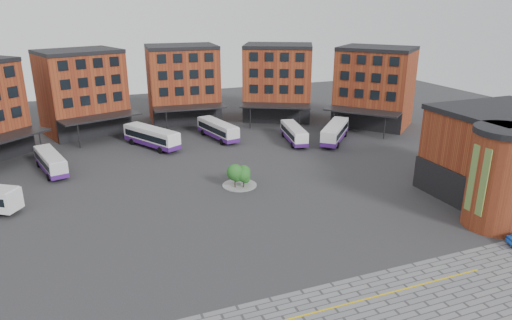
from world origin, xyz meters
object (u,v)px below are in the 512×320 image
object	(u,v)px
tree_island	(240,175)
bus_c	(152,137)
bus_e	(294,133)
bus_b	(51,162)
bus_d	(218,130)
bus_f	(335,132)

from	to	relation	value
tree_island	bus_c	world-z (taller)	bus_c
tree_island	bus_e	distance (m)	21.47
bus_c	bus_e	xyz separation A→B (m)	(22.68, -5.65, -0.23)
tree_island	bus_c	bearing A→B (deg)	110.15
bus_b	bus_d	size ratio (longest dim) A/B	0.93
tree_island	bus_c	size ratio (longest dim) A/B	0.39
bus_d	bus_b	bearing A→B (deg)	-176.37
bus_c	tree_island	bearing A→B (deg)	-98.71
bus_c	bus_d	distance (m)	11.38
bus_b	bus_e	world-z (taller)	bus_b
bus_b	bus_e	xyz separation A→B (m)	(37.47, 0.92, -0.01)
tree_island	bus_e	xyz separation A→B (m)	(14.95, 15.40, -0.13)
bus_c	bus_f	xyz separation A→B (m)	(29.16, -7.97, -0.04)
bus_e	bus_f	world-z (taller)	bus_f
bus_c	bus_f	world-z (taller)	bus_c
bus_f	bus_b	bearing A→B (deg)	-139.84
tree_island	bus_d	xyz separation A→B (m)	(3.63, 21.87, -0.00)
bus_f	bus_d	bearing A→B (deg)	-164.28
bus_d	tree_island	bearing A→B (deg)	-111.56
tree_island	bus_f	size ratio (longest dim) A/B	0.44
tree_island	bus_e	world-z (taller)	tree_island
bus_d	bus_c	bearing A→B (deg)	171.98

